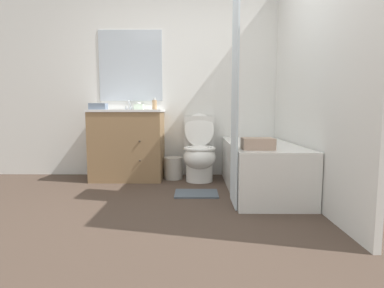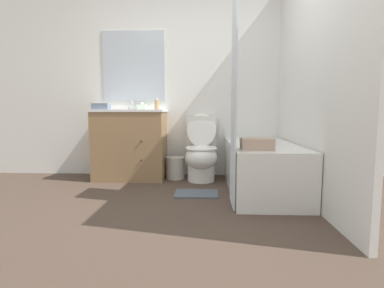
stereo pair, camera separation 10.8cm
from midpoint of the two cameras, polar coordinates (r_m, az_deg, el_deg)
name	(u,v)px [view 1 (the left image)]	position (r m, az deg, el deg)	size (l,w,h in m)	color
ground_plane	(180,224)	(2.41, -3.57, -14.95)	(14.00, 14.00, 0.00)	#47382D
wall_back	(186,83)	(4.13, -1.91, 11.49)	(8.00, 0.06, 2.50)	silver
wall_right	(302,75)	(3.36, 19.36, 12.34)	(0.05, 2.83, 2.50)	silver
vanity_cabinet	(128,144)	(3.94, -12.86, 0.02)	(0.91, 0.56, 0.89)	olive
sink_faucet	(130,107)	(4.10, -12.42, 6.88)	(0.14, 0.12, 0.12)	silver
toilet	(199,153)	(3.78, 0.59, -1.66)	(0.40, 0.64, 0.85)	white
bathtub	(260,166)	(3.40, 11.95, -4.18)	(0.70, 1.60, 0.52)	white
shower_curtain	(235,94)	(2.77, 7.05, 9.35)	(0.02, 0.39, 2.04)	silver
wastebasket	(173,168)	(3.91, -4.37, -4.57)	(0.24, 0.24, 0.28)	#B7B2A8
tissue_box	(139,107)	(4.07, -10.82, 6.98)	(0.12, 0.12, 0.10)	silver
soap_dispenser	(155,104)	(3.89, -7.95, 7.47)	(0.06, 0.06, 0.15)	tan
hand_towel_folded	(98,106)	(3.85, -18.19, 6.82)	(0.20, 0.14, 0.08)	slate
bath_towel_folded	(258,144)	(2.81, 11.33, 0.07)	(0.29, 0.21, 0.10)	tan
bath_mat	(196,193)	(3.21, -0.14, -9.41)	(0.45, 0.33, 0.02)	#4C5660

